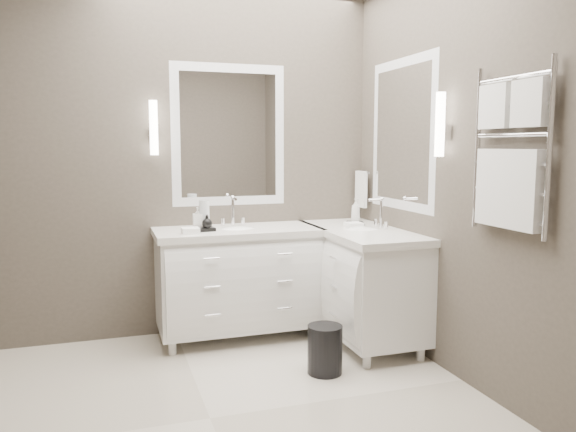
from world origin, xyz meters
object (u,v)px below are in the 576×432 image
object	(u,v)px
vanity_back	(238,276)
towel_ladder	(509,160)
waste_bin	(325,349)
vanity_right	(361,277)

from	to	relation	value
vanity_back	towel_ladder	distance (m)	2.16
vanity_back	towel_ladder	world-z (taller)	towel_ladder
waste_bin	vanity_back	bearing A→B (deg)	113.64
vanity_right	towel_ladder	xyz separation A→B (m)	(0.23, -1.30, 0.91)
waste_bin	vanity_right	bearing A→B (deg)	46.10
vanity_back	vanity_right	bearing A→B (deg)	-20.38
towel_ladder	vanity_back	bearing A→B (deg)	124.10
vanity_back	towel_ladder	xyz separation A→B (m)	(1.10, -1.63, 0.91)
vanity_back	vanity_right	distance (m)	0.93
vanity_right	waste_bin	world-z (taller)	vanity_right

